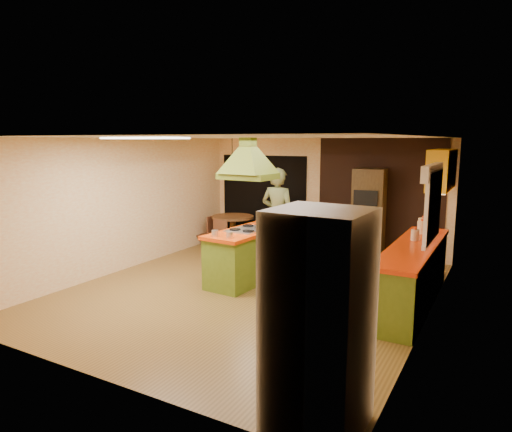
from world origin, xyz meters
The scene contains 21 objects.
ground centered at (0.00, 0.00, 0.00)m, with size 6.50×6.50×0.00m, color brown.
room_walls centered at (0.00, 0.00, 1.25)m, with size 5.50×6.50×6.50m.
ceiling_plane centered at (0.00, 0.00, 2.50)m, with size 6.50×6.50×0.00m, color silver.
brick_panel centered at (1.25, 3.23, 1.25)m, with size 2.64×0.03×2.50m, color #381E14.
nook_opening centered at (-1.50, 3.23, 1.05)m, with size 2.20×0.03×2.10m, color black.
right_counter centered at (2.45, 0.60, 0.46)m, with size 0.62×3.05×0.92m.
upper_cabinets centered at (2.57, 2.20, 1.95)m, with size 0.34×1.40×0.70m, color yellow.
window_right centered at (2.70, 0.40, 1.77)m, with size 0.12×1.35×1.06m.
fluor_panel centered at (-1.10, -1.20, 2.48)m, with size 1.20×0.60×0.03m, color white.
kitchen_island centered at (-0.31, 0.44, 0.46)m, with size 0.86×1.87×0.93m.
range_hood centered at (-0.31, 0.44, 2.26)m, with size 0.93×0.69×0.78m.
man centered at (-0.36, 1.70, 0.96)m, with size 0.70×0.46×1.93m, color brown.
refrigerator centered at (2.29, -2.88, 0.95)m, with size 0.78×0.74×1.90m, color silver.
wall_oven centered at (1.12, 2.95, 0.94)m, with size 0.66×0.64×1.89m.
dining_table centered at (-1.91, 2.50, 0.51)m, with size 0.97×0.97×0.73m.
chair_left centered at (-2.61, 2.40, 0.35)m, with size 0.38×0.38×0.69m, color brown, non-canonical shape.
chair_near centered at (-1.66, 1.85, 0.39)m, with size 0.43×0.43×0.78m, color brown, non-canonical shape.
pendant_lamp centered at (-1.91, 2.50, 1.90)m, with size 0.36×0.36×0.24m, color #FF9E3F.
canister_large centered at (2.40, 1.64, 1.04)m, with size 0.16×0.16×0.24m, color #EDE6BE.
canister_medium centered at (2.40, 1.53, 1.02)m, with size 0.15×0.15×0.21m, color #F5EAC5.
canister_small centered at (2.40, 0.92, 1.01)m, with size 0.13×0.13×0.17m, color beige.
Camera 1 is at (3.60, -6.31, 2.45)m, focal length 32.00 mm.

